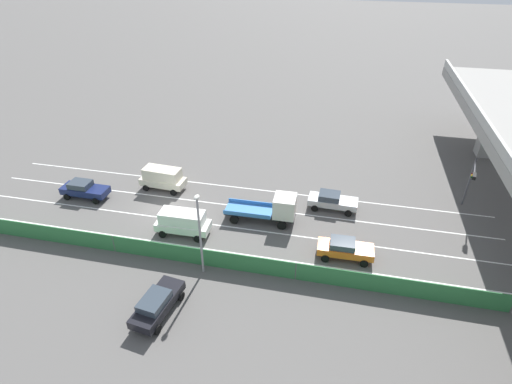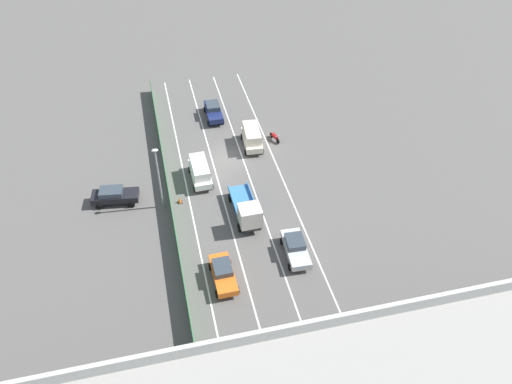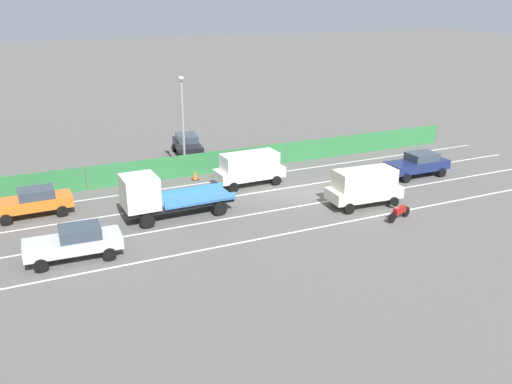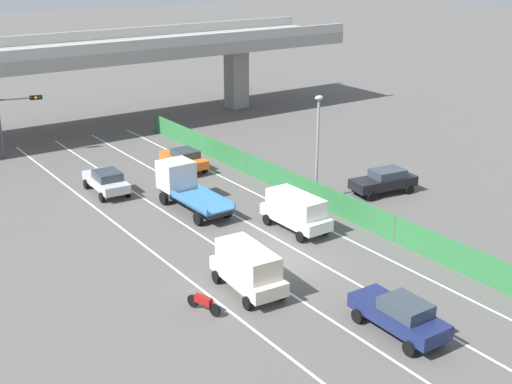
{
  "view_description": "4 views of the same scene",
  "coord_description": "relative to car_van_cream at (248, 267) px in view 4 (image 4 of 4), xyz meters",
  "views": [
    {
      "loc": [
        29.04,
        15.19,
        21.67
      ],
      "look_at": [
        -1.42,
        8.45,
        1.96
      ],
      "focal_mm": 28.62,
      "sensor_mm": 36.0,
      "label": 1
    },
    {
      "loc": [
        7.3,
        44.64,
        34.15
      ],
      "look_at": [
        -1.32,
        8.19,
        1.66
      ],
      "focal_mm": 36.54,
      "sensor_mm": 36.0,
      "label": 2
    },
    {
      "loc": [
        -28.29,
        17.47,
        11.78
      ],
      "look_at": [
        -2.2,
        5.28,
        1.55
      ],
      "focal_mm": 38.34,
      "sensor_mm": 36.0,
      "label": 3
    },
    {
      "loc": [
        -19.35,
        -25.41,
        15.57
      ],
      "look_at": [
        2.84,
        6.48,
        1.44
      ],
      "focal_mm": 47.61,
      "sensor_mm": 36.0,
      "label": 4
    }
  ],
  "objects": [
    {
      "name": "traffic_light",
      "position": [
        -2.26,
        28.48,
        2.23
      ],
      "size": [
        3.36,
        1.11,
        4.86
      ],
      "color": "#47474C",
      "rests_on": "ground"
    },
    {
      "name": "flatbed_truck_blue",
      "position": [
        3.11,
        11.81,
        0.1
      ],
      "size": [
        2.34,
        6.26,
        2.68
      ],
      "color": "black",
      "rests_on": "ground"
    },
    {
      "name": "car_sedan_navy",
      "position": [
        3.15,
        -6.8,
        -0.35
      ],
      "size": [
        1.98,
        4.56,
        1.67
      ],
      "color": "navy",
      "rests_on": "ground"
    },
    {
      "name": "car_van_white",
      "position": [
        6.46,
        4.6,
        -0.04
      ],
      "size": [
        2.08,
        4.61,
        2.17
      ],
      "color": "silver",
      "rests_on": "ground"
    },
    {
      "name": "green_fence",
      "position": [
        9.91,
        7.36,
        -0.48
      ],
      "size": [
        0.1,
        43.97,
        1.58
      ],
      "color": "#2D753D",
      "rests_on": "ground"
    },
    {
      "name": "car_van_cream",
      "position": [
        0.0,
        0.0,
        0.0
      ],
      "size": [
        2.28,
        4.56,
        2.25
      ],
      "color": "beige",
      "rests_on": "ground"
    },
    {
      "name": "lane_line_left_edge",
      "position": [
        -1.78,
        7.36,
        -1.26
      ],
      "size": [
        0.14,
        47.87,
        0.01
      ],
      "primitive_type": "cube",
      "color": "silver",
      "rests_on": "ground"
    },
    {
      "name": "car_taxi_orange",
      "position": [
        6.61,
        18.08,
        -0.38
      ],
      "size": [
        1.99,
        4.38,
        1.6
      ],
      "color": "orange",
      "rests_on": "ground"
    },
    {
      "name": "traffic_cone",
      "position": [
        8.98,
        7.56,
        -0.96
      ],
      "size": [
        0.47,
        0.47,
        0.66
      ],
      "color": "orange",
      "rests_on": "ground"
    },
    {
      "name": "lane_line_mid_left",
      "position": [
        1.49,
        7.36,
        -1.26
      ],
      "size": [
        0.14,
        47.87,
        0.01
      ],
      "primitive_type": "cube",
      "color": "silver",
      "rests_on": "ground"
    },
    {
      "name": "motorcycle",
      "position": [
        -2.74,
        -0.48,
        -0.81
      ],
      "size": [
        0.79,
        1.89,
        0.93
      ],
      "color": "black",
      "rests_on": "ground"
    },
    {
      "name": "street_lamp",
      "position": [
        10.61,
        7.76,
        2.93
      ],
      "size": [
        0.6,
        0.36,
        6.87
      ],
      "color": "gray",
      "rests_on": "ground"
    },
    {
      "name": "parked_sedan_dark",
      "position": [
        15.08,
        6.08,
        -0.35
      ],
      "size": [
        4.69,
        2.43,
        1.65
      ],
      "color": "black",
      "rests_on": "ground"
    },
    {
      "name": "ground_plane",
      "position": [
        3.13,
        1.43,
        -1.27
      ],
      "size": [
        300.0,
        300.0,
        0.0
      ],
      "primitive_type": "plane",
      "color": "#565451"
    },
    {
      "name": "elevated_overpass",
      "position": [
        3.13,
        33.3,
        5.27
      ],
      "size": [
        56.51,
        8.88,
        8.17
      ],
      "color": "gray",
      "rests_on": "ground"
    },
    {
      "name": "car_sedan_silver",
      "position": [
        -0.05,
        16.69,
        -0.39
      ],
      "size": [
        2.14,
        4.57,
        1.6
      ],
      "color": "#B7BABC",
      "rests_on": "ground"
    },
    {
      "name": "lane_line_mid_right",
      "position": [
        4.77,
        7.36,
        -1.26
      ],
      "size": [
        0.14,
        47.87,
        0.01
      ],
      "primitive_type": "cube",
      "color": "silver",
      "rests_on": "ground"
    },
    {
      "name": "lane_line_right_edge",
      "position": [
        8.04,
        7.36,
        -1.26
      ],
      "size": [
        0.14,
        47.87,
        0.01
      ],
      "primitive_type": "cube",
      "color": "silver",
      "rests_on": "ground"
    }
  ]
}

